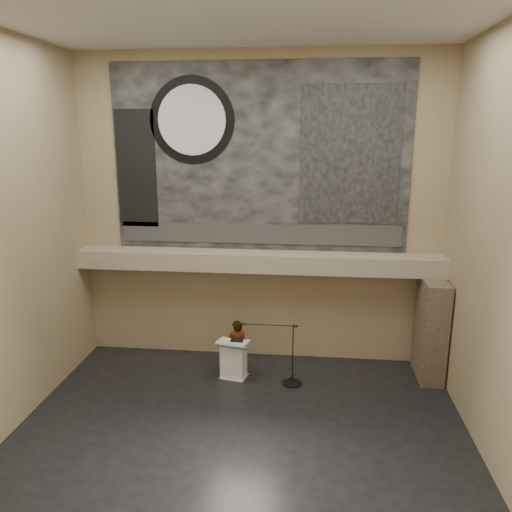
# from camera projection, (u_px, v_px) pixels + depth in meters

# --- Properties ---
(floor) EXTENTS (10.00, 10.00, 0.00)m
(floor) POSITION_uv_depth(u_px,v_px,m) (240.00, 433.00, 10.94)
(floor) COLOR black
(floor) RESTS_ON ground
(ceiling) EXTENTS (10.00, 10.00, 0.00)m
(ceiling) POSITION_uv_depth(u_px,v_px,m) (237.00, 11.00, 8.85)
(ceiling) COLOR silver
(ceiling) RESTS_ON wall_back
(wall_back) EXTENTS (10.00, 0.02, 8.50)m
(wall_back) POSITION_uv_depth(u_px,v_px,m) (259.00, 212.00, 13.75)
(wall_back) COLOR #8D7959
(wall_back) RESTS_ON floor
(wall_front) EXTENTS (10.00, 0.02, 8.50)m
(wall_front) POSITION_uv_depth(u_px,v_px,m) (192.00, 317.00, 6.04)
(wall_front) COLOR #8D7959
(wall_front) RESTS_ON floor
(wall_left) EXTENTS (0.02, 8.00, 8.50)m
(wall_left) POSITION_uv_depth(u_px,v_px,m) (2.00, 238.00, 10.42)
(wall_left) COLOR #8D7959
(wall_left) RESTS_ON floor
(wall_right) EXTENTS (0.02, 8.00, 8.50)m
(wall_right) POSITION_uv_depth(u_px,v_px,m) (502.00, 250.00, 9.37)
(wall_right) COLOR #8D7959
(wall_right) RESTS_ON floor
(soffit) EXTENTS (10.00, 0.80, 0.50)m
(soffit) POSITION_uv_depth(u_px,v_px,m) (258.00, 261.00, 13.68)
(soffit) COLOR gray
(soffit) RESTS_ON wall_back
(sprinkler_left) EXTENTS (0.04, 0.04, 0.06)m
(sprinkler_left) POSITION_uv_depth(u_px,v_px,m) (200.00, 270.00, 13.87)
(sprinkler_left) COLOR #B2893D
(sprinkler_left) RESTS_ON soffit
(sprinkler_right) EXTENTS (0.04, 0.04, 0.06)m
(sprinkler_right) POSITION_uv_depth(u_px,v_px,m) (327.00, 274.00, 13.50)
(sprinkler_right) COLOR #B2893D
(sprinkler_right) RESTS_ON soffit
(banner) EXTENTS (8.00, 0.05, 5.00)m
(banner) POSITION_uv_depth(u_px,v_px,m) (259.00, 159.00, 13.36)
(banner) COLOR black
(banner) RESTS_ON wall_back
(banner_text_strip) EXTENTS (7.76, 0.02, 0.55)m
(banner_text_strip) POSITION_uv_depth(u_px,v_px,m) (259.00, 234.00, 13.83)
(banner_text_strip) COLOR #2C2C2C
(banner_text_strip) RESTS_ON banner
(banner_clock_rim) EXTENTS (2.30, 0.02, 2.30)m
(banner_clock_rim) POSITION_uv_depth(u_px,v_px,m) (192.00, 120.00, 13.27)
(banner_clock_rim) COLOR black
(banner_clock_rim) RESTS_ON banner
(banner_clock_face) EXTENTS (1.84, 0.02, 1.84)m
(banner_clock_face) POSITION_uv_depth(u_px,v_px,m) (192.00, 120.00, 13.25)
(banner_clock_face) COLOR silver
(banner_clock_face) RESTS_ON banner
(banner_building_print) EXTENTS (2.60, 0.02, 3.60)m
(banner_building_print) POSITION_uv_depth(u_px,v_px,m) (350.00, 155.00, 13.05)
(banner_building_print) COLOR black
(banner_building_print) RESTS_ON banner
(banner_brick_print) EXTENTS (1.10, 0.02, 3.20)m
(banner_brick_print) POSITION_uv_depth(u_px,v_px,m) (137.00, 169.00, 13.75)
(banner_brick_print) COLOR black
(banner_brick_print) RESTS_ON banner
(stone_pier) EXTENTS (0.60, 1.40, 2.70)m
(stone_pier) POSITION_uv_depth(u_px,v_px,m) (431.00, 329.00, 13.15)
(stone_pier) COLOR #45362A
(stone_pier) RESTS_ON floor
(lectern) EXTENTS (0.88, 0.70, 1.14)m
(lectern) POSITION_uv_depth(u_px,v_px,m) (234.00, 360.00, 13.17)
(lectern) COLOR silver
(lectern) RESTS_ON floor
(binder) EXTENTS (0.33, 0.27, 0.04)m
(binder) POSITION_uv_depth(u_px,v_px,m) (237.00, 340.00, 13.02)
(binder) COLOR black
(binder) RESTS_ON lectern
(papers) EXTENTS (0.25, 0.30, 0.00)m
(papers) POSITION_uv_depth(u_px,v_px,m) (229.00, 340.00, 13.06)
(papers) COLOR white
(papers) RESTS_ON lectern
(speaker_person) EXTENTS (0.63, 0.49, 1.54)m
(speaker_person) POSITION_uv_depth(u_px,v_px,m) (237.00, 347.00, 13.41)
(speaker_person) COLOR beige
(speaker_person) RESTS_ON floor
(mic_stand) EXTENTS (1.60, 0.52, 1.66)m
(mic_stand) POSITION_uv_depth(u_px,v_px,m) (290.00, 374.00, 13.00)
(mic_stand) COLOR black
(mic_stand) RESTS_ON floor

